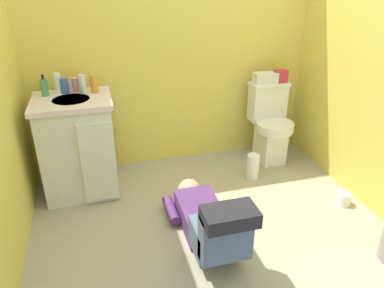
{
  "coord_description": "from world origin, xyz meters",
  "views": [
    {
      "loc": [
        -0.7,
        -2.15,
        1.73
      ],
      "look_at": [
        -0.01,
        0.39,
        0.45
      ],
      "focal_mm": 34.22,
      "sensor_mm": 36.0,
      "label": 1
    }
  ],
  "objects_px": {
    "bottle_blue": "(64,86)",
    "toilet": "(270,124)",
    "tissue_box": "(265,78)",
    "bottle_white": "(58,83)",
    "faucet": "(70,87)",
    "vanity_cabinet": "(78,146)",
    "person_plumber": "(208,221)",
    "soap_dispenser": "(44,87)",
    "bottle_amber": "(94,84)",
    "bottle_clear": "(82,84)",
    "paper_towel_roll": "(253,167)",
    "toilet_paper_roll": "(344,199)",
    "bottle_pink": "(76,85)",
    "toiletry_bag": "(280,76)"
  },
  "relations": [
    {
      "from": "bottle_blue",
      "to": "bottle_pink",
      "type": "height_order",
      "value": "bottle_blue"
    },
    {
      "from": "toilet",
      "to": "vanity_cabinet",
      "type": "bearing_deg",
      "value": -176.33
    },
    {
      "from": "toiletry_bag",
      "to": "toilet_paper_roll",
      "type": "relative_size",
      "value": 1.13
    },
    {
      "from": "tissue_box",
      "to": "paper_towel_roll",
      "type": "xyz_separation_m",
      "value": [
        -0.25,
        -0.41,
        -0.68
      ]
    },
    {
      "from": "soap_dispenser",
      "to": "bottle_clear",
      "type": "relative_size",
      "value": 1.11
    },
    {
      "from": "tissue_box",
      "to": "toilet",
      "type": "bearing_deg",
      "value": -63.57
    },
    {
      "from": "vanity_cabinet",
      "to": "faucet",
      "type": "bearing_deg",
      "value": 91.31
    },
    {
      "from": "vanity_cabinet",
      "to": "paper_towel_roll",
      "type": "xyz_separation_m",
      "value": [
        1.47,
        -0.21,
        -0.3
      ]
    },
    {
      "from": "bottle_pink",
      "to": "soap_dispenser",
      "type": "bearing_deg",
      "value": -172.41
    },
    {
      "from": "faucet",
      "to": "paper_towel_roll",
      "type": "xyz_separation_m",
      "value": [
        1.47,
        -0.35,
        -0.75
      ]
    },
    {
      "from": "tissue_box",
      "to": "bottle_blue",
      "type": "height_order",
      "value": "bottle_blue"
    },
    {
      "from": "bottle_blue",
      "to": "bottle_pink",
      "type": "distance_m",
      "value": 0.09
    },
    {
      "from": "faucet",
      "to": "tissue_box",
      "type": "xyz_separation_m",
      "value": [
        1.72,
        0.06,
        -0.07
      ]
    },
    {
      "from": "person_plumber",
      "to": "faucet",
      "type": "bearing_deg",
      "value": 127.89
    },
    {
      "from": "toilet",
      "to": "bottle_white",
      "type": "distance_m",
      "value": 1.94
    },
    {
      "from": "toilet",
      "to": "paper_towel_roll",
      "type": "distance_m",
      "value": 0.51
    },
    {
      "from": "toilet",
      "to": "toilet_paper_roll",
      "type": "xyz_separation_m",
      "value": [
        0.24,
        -0.89,
        -0.32
      ]
    },
    {
      "from": "bottle_clear",
      "to": "bottle_amber",
      "type": "height_order",
      "value": "bottle_clear"
    },
    {
      "from": "person_plumber",
      "to": "bottle_pink",
      "type": "distance_m",
      "value": 1.5
    },
    {
      "from": "tissue_box",
      "to": "soap_dispenser",
      "type": "bearing_deg",
      "value": -177.67
    },
    {
      "from": "bottle_blue",
      "to": "tissue_box",
      "type": "bearing_deg",
      "value": 1.83
    },
    {
      "from": "vanity_cabinet",
      "to": "bottle_amber",
      "type": "xyz_separation_m",
      "value": [
        0.18,
        0.11,
        0.47
      ]
    },
    {
      "from": "toilet",
      "to": "bottle_blue",
      "type": "xyz_separation_m",
      "value": [
        -1.81,
        0.03,
        0.51
      ]
    },
    {
      "from": "tissue_box",
      "to": "bottle_white",
      "type": "distance_m",
      "value": 1.82
    },
    {
      "from": "bottle_clear",
      "to": "bottle_amber",
      "type": "distance_m",
      "value": 0.09
    },
    {
      "from": "tissue_box",
      "to": "toiletry_bag",
      "type": "distance_m",
      "value": 0.15
    },
    {
      "from": "faucet",
      "to": "bottle_amber",
      "type": "distance_m",
      "value": 0.19
    },
    {
      "from": "vanity_cabinet",
      "to": "toilet_paper_roll",
      "type": "bearing_deg",
      "value": -21.24
    },
    {
      "from": "bottle_amber",
      "to": "toiletry_bag",
      "type": "bearing_deg",
      "value": 3.24
    },
    {
      "from": "paper_towel_roll",
      "to": "toilet_paper_roll",
      "type": "relative_size",
      "value": 2.11
    },
    {
      "from": "bottle_white",
      "to": "toilet_paper_roll",
      "type": "xyz_separation_m",
      "value": [
        2.1,
        -0.93,
        -0.85
      ]
    },
    {
      "from": "person_plumber",
      "to": "toilet_paper_roll",
      "type": "bearing_deg",
      "value": 6.38
    },
    {
      "from": "tissue_box",
      "to": "faucet",
      "type": "bearing_deg",
      "value": -178.08
    },
    {
      "from": "bottle_blue",
      "to": "toilet_paper_roll",
      "type": "height_order",
      "value": "bottle_blue"
    },
    {
      "from": "soap_dispenser",
      "to": "toilet_paper_roll",
      "type": "relative_size",
      "value": 1.51
    },
    {
      "from": "person_plumber",
      "to": "bottle_pink",
      "type": "bearing_deg",
      "value": 126.16
    },
    {
      "from": "tissue_box",
      "to": "bottle_pink",
      "type": "relative_size",
      "value": 1.87
    },
    {
      "from": "bottle_blue",
      "to": "bottle_clear",
      "type": "distance_m",
      "value": 0.15
    },
    {
      "from": "toilet",
      "to": "tissue_box",
      "type": "distance_m",
      "value": 0.44
    },
    {
      "from": "tissue_box",
      "to": "bottle_blue",
      "type": "distance_m",
      "value": 1.77
    },
    {
      "from": "vanity_cabinet",
      "to": "soap_dispenser",
      "type": "height_order",
      "value": "soap_dispenser"
    },
    {
      "from": "toilet",
      "to": "toiletry_bag",
      "type": "relative_size",
      "value": 6.05
    },
    {
      "from": "toiletry_bag",
      "to": "paper_towel_roll",
      "type": "bearing_deg",
      "value": -134.65
    },
    {
      "from": "bottle_blue",
      "to": "toilet",
      "type": "bearing_deg",
      "value": -1.07
    },
    {
      "from": "vanity_cabinet",
      "to": "bottle_blue",
      "type": "height_order",
      "value": "bottle_blue"
    },
    {
      "from": "toilet",
      "to": "soap_dispenser",
      "type": "xyz_separation_m",
      "value": [
        -1.96,
        0.01,
        0.52
      ]
    },
    {
      "from": "faucet",
      "to": "tissue_box",
      "type": "relative_size",
      "value": 0.45
    },
    {
      "from": "bottle_white",
      "to": "bottle_blue",
      "type": "relative_size",
      "value": 1.34
    },
    {
      "from": "bottle_white",
      "to": "bottle_blue",
      "type": "xyz_separation_m",
      "value": [
        0.05,
        -0.01,
        -0.02
      ]
    },
    {
      "from": "soap_dispenser",
      "to": "bottle_clear",
      "type": "distance_m",
      "value": 0.29
    }
  ]
}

